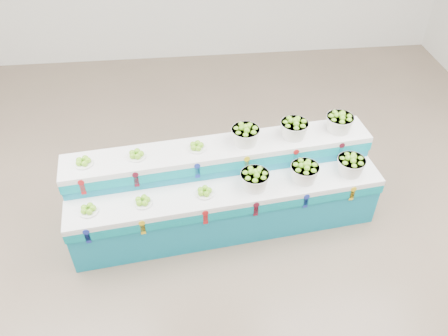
{
  "coord_description": "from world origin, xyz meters",
  "views": [
    {
      "loc": [
        -0.17,
        -3.48,
        4.31
      ],
      "look_at": [
        0.25,
        0.45,
        0.87
      ],
      "focal_mm": 35.97,
      "sensor_mm": 36.0,
      "label": 1
    }
  ],
  "objects_px": {
    "basket_lower_left": "(255,179)",
    "plate_upper_mid": "(136,154)",
    "basket_upper_right": "(339,122)",
    "display_stand": "(224,190)"
  },
  "relations": [
    {
      "from": "basket_lower_left",
      "to": "plate_upper_mid",
      "type": "xyz_separation_m",
      "value": [
        -1.33,
        0.32,
        0.23
      ]
    },
    {
      "from": "plate_upper_mid",
      "to": "basket_upper_right",
      "type": "distance_m",
      "value": 2.47
    },
    {
      "from": "basket_lower_left",
      "to": "plate_upper_mid",
      "type": "height_order",
      "value": "plate_upper_mid"
    },
    {
      "from": "plate_upper_mid",
      "to": "basket_upper_right",
      "type": "height_order",
      "value": "basket_upper_right"
    },
    {
      "from": "display_stand",
      "to": "basket_upper_right",
      "type": "bearing_deg",
      "value": 8.77
    },
    {
      "from": "display_stand",
      "to": "basket_upper_right",
      "type": "height_order",
      "value": "basket_upper_right"
    },
    {
      "from": "display_stand",
      "to": "plate_upper_mid",
      "type": "relative_size",
      "value": 17.52
    },
    {
      "from": "display_stand",
      "to": "basket_upper_right",
      "type": "distance_m",
      "value": 1.64
    },
    {
      "from": "plate_upper_mid",
      "to": "basket_upper_right",
      "type": "xyz_separation_m",
      "value": [
        2.46,
        0.27,
        0.07
      ]
    },
    {
      "from": "basket_lower_left",
      "to": "plate_upper_mid",
      "type": "bearing_deg",
      "value": 166.53
    }
  ]
}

